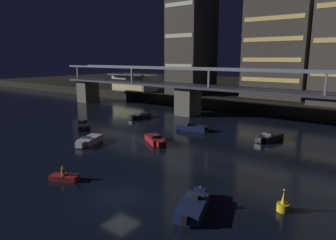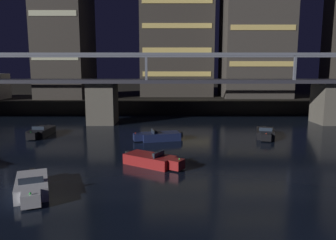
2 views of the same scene
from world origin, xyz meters
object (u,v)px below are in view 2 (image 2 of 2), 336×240
at_px(tower_central, 257,13).
at_px(speedboat_mid_left, 42,132).
at_px(speedboat_near_right, 153,160).
at_px(river_bridge, 217,92).
at_px(tower_west_tall, 177,39).
at_px(speedboat_far_left, 159,136).
at_px(speedboat_near_center, 33,186).
at_px(speedboat_near_left, 266,134).

xyz_separation_m(tower_central, speedboat_mid_left, (-30.33, -25.66, -17.13)).
bearing_deg(tower_central, speedboat_near_right, -115.22).
bearing_deg(speedboat_mid_left, river_bridge, 22.13).
relative_size(tower_west_tall, speedboat_far_left, 4.26).
relative_size(river_bridge, speedboat_near_right, 20.62).
relative_size(river_bridge, speedboat_mid_left, 19.04).
bearing_deg(speedboat_near_center, tower_central, 60.23).
distance_m(tower_central, speedboat_far_left, 37.03).
xyz_separation_m(tower_central, speedboat_near_right, (-17.37, -36.87, -17.13)).
xyz_separation_m(tower_west_tall, speedboat_mid_left, (-15.82, -28.85, -12.71)).
bearing_deg(tower_west_tall, speedboat_far_left, -94.76).
height_order(river_bridge, speedboat_mid_left, river_bridge).
relative_size(speedboat_near_right, speedboat_far_left, 0.92).
xyz_separation_m(speedboat_near_center, speedboat_near_right, (6.90, 5.56, 0.00)).
bearing_deg(speedboat_far_left, tower_central, 58.59).
height_order(tower_central, speedboat_far_left, tower_central).
height_order(speedboat_near_center, speedboat_mid_left, same).
distance_m(river_bridge, speedboat_far_left, 13.74).
bearing_deg(tower_central, speedboat_near_center, -119.77).
bearing_deg(speedboat_mid_left, speedboat_near_right, -40.83).
bearing_deg(speedboat_near_left, speedboat_near_center, -139.56).
xyz_separation_m(speedboat_near_left, speedboat_near_center, (-18.71, -15.95, 0.00)).
distance_m(river_bridge, speedboat_mid_left, 22.76).
xyz_separation_m(speedboat_near_right, speedboat_mid_left, (-12.97, 11.21, 0.00)).
height_order(speedboat_near_left, speedboat_near_center, same).
relative_size(river_bridge, speedboat_near_center, 19.52).
relative_size(speedboat_mid_left, speedboat_far_left, 1.00).
relative_size(tower_central, speedboat_near_center, 6.11).
bearing_deg(river_bridge, speedboat_near_right, -111.65).
height_order(tower_west_tall, speedboat_near_center, tower_west_tall).
distance_m(tower_central, speedboat_near_left, 32.03).
distance_m(speedboat_near_left, speedboat_near_center, 24.59).
height_order(river_bridge, tower_west_tall, tower_west_tall).
distance_m(speedboat_near_center, speedboat_near_right, 8.86).
relative_size(tower_central, speedboat_mid_left, 5.96).
xyz_separation_m(river_bridge, speedboat_far_left, (-7.54, -10.80, -3.91)).
relative_size(tower_central, speedboat_far_left, 5.97).
xyz_separation_m(river_bridge, speedboat_near_center, (-14.70, -25.21, -3.91)).
bearing_deg(speedboat_near_right, tower_central, 64.78).
bearing_deg(speedboat_far_left, speedboat_near_left, 7.55).
xyz_separation_m(tower_west_tall, speedboat_near_right, (-2.85, -40.06, -12.71)).
height_order(speedboat_near_center, speedboat_near_right, same).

